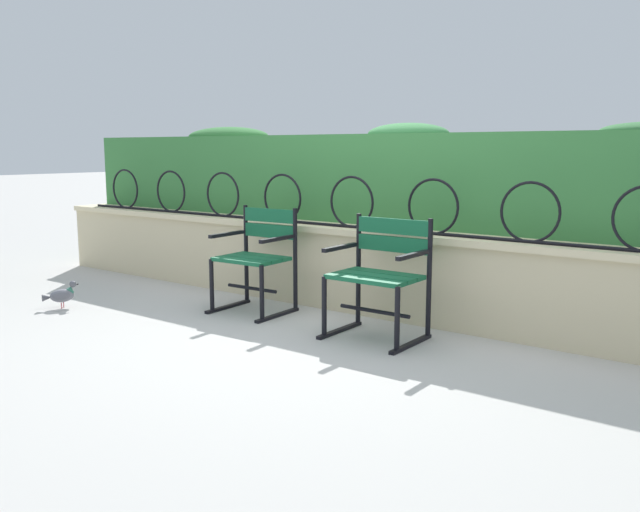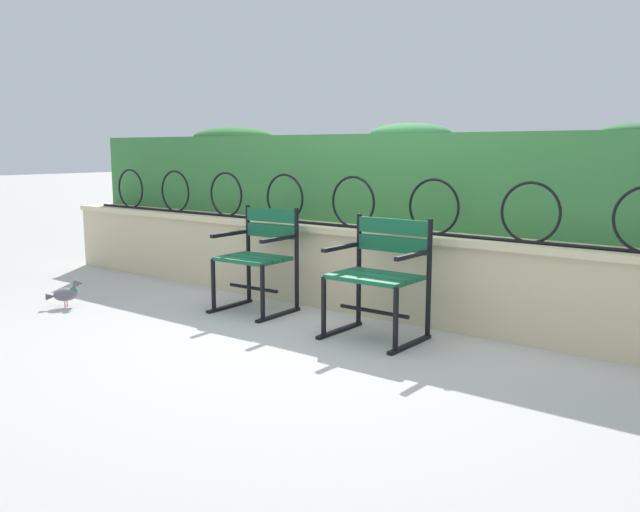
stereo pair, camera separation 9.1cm
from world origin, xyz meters
TOP-DOWN VIEW (x-y plane):
  - ground_plane at (0.00, 0.00)m, footprint 60.00×60.00m
  - stone_wall at (0.00, 0.77)m, footprint 7.67×0.41m
  - iron_arch_fence at (-0.14, 0.69)m, footprint 7.12×0.02m
  - hedge_row at (-0.04, 1.26)m, footprint 7.52×0.63m
  - park_chair_left at (-0.77, 0.23)m, footprint 0.58×0.55m
  - park_chair_right at (0.44, 0.18)m, footprint 0.63×0.52m
  - pigeon_near_chairs at (-2.13, -0.70)m, footprint 0.18×0.27m

SIDE VIEW (x-z plane):
  - ground_plane at x=0.00m, z-range 0.00..0.00m
  - pigeon_near_chairs at x=-2.13m, z-range 0.00..0.22m
  - stone_wall at x=0.00m, z-range 0.00..0.69m
  - park_chair_left at x=-0.77m, z-range 0.04..0.88m
  - park_chair_right at x=0.44m, z-range 0.04..0.88m
  - iron_arch_fence at x=-0.14m, z-range 0.66..1.08m
  - hedge_row at x=-0.04m, z-range 0.66..1.51m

